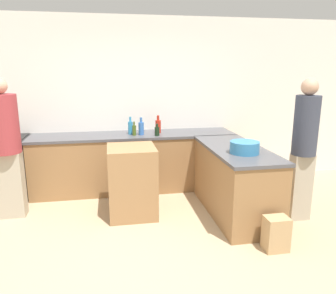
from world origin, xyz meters
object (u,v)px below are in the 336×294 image
(range_oven, at_px, (9,167))
(hot_sauce_bottle, at_px, (158,126))
(island_table, at_px, (132,181))
(person_at_peninsula, at_px, (304,144))
(paper_bag, at_px, (276,234))
(olive_oil_bottle, at_px, (134,130))
(person_by_range, at_px, (5,144))
(dish_soap_bottle, at_px, (130,127))
(water_bottle_blue, at_px, (141,128))
(wine_bottle_dark, at_px, (157,131))
(mixing_bowl, at_px, (245,147))

(range_oven, height_order, hot_sauce_bottle, hot_sauce_bottle)
(island_table, xyz_separation_m, person_at_peninsula, (2.08, -0.51, 0.52))
(paper_bag, bearing_deg, hot_sauce_bottle, 113.73)
(island_table, relative_size, olive_oil_bottle, 4.35)
(range_oven, xyz_separation_m, island_table, (1.76, -0.97, 0.00))
(olive_oil_bottle, distance_m, person_by_range, 1.77)
(olive_oil_bottle, xyz_separation_m, hot_sauce_bottle, (0.39, 0.13, 0.03))
(olive_oil_bottle, bearing_deg, dish_soap_bottle, 113.83)
(island_table, relative_size, dish_soap_bottle, 3.40)
(water_bottle_blue, xyz_separation_m, olive_oil_bottle, (-0.11, -0.03, -0.02))
(wine_bottle_dark, distance_m, olive_oil_bottle, 0.35)
(water_bottle_blue, bearing_deg, range_oven, 176.72)
(wine_bottle_dark, relative_size, olive_oil_bottle, 0.86)
(hot_sauce_bottle, bearing_deg, water_bottle_blue, -159.18)
(wine_bottle_dark, xyz_separation_m, olive_oil_bottle, (-0.34, 0.08, 0.01))
(dish_soap_bottle, distance_m, person_at_peninsula, 2.49)
(island_table, height_order, paper_bag, island_table)
(wine_bottle_dark, bearing_deg, range_oven, 174.14)
(range_oven, height_order, island_table, island_table)
(person_at_peninsula, bearing_deg, wine_bottle_dark, 142.51)
(range_oven, bearing_deg, wine_bottle_dark, -5.86)
(water_bottle_blue, distance_m, person_at_peninsula, 2.32)
(dish_soap_bottle, xyz_separation_m, paper_bag, (1.37, -2.11, -0.82))
(dish_soap_bottle, distance_m, olive_oil_bottle, 0.12)
(island_table, distance_m, mixing_bowl, 1.50)
(range_oven, distance_m, dish_soap_bottle, 1.90)
(person_by_range, bearing_deg, person_at_peninsula, -11.38)
(water_bottle_blue, height_order, person_at_peninsula, person_at_peninsula)
(range_oven, bearing_deg, dish_soap_bottle, -1.09)
(dish_soap_bottle, distance_m, person_by_range, 1.76)
(range_oven, relative_size, hot_sauce_bottle, 3.28)
(range_oven, relative_size, water_bottle_blue, 3.42)
(hot_sauce_bottle, height_order, person_by_range, person_by_range)
(person_at_peninsula, bearing_deg, olive_oil_bottle, 145.84)
(island_table, distance_m, water_bottle_blue, 1.04)
(person_by_range, bearing_deg, dish_soap_bottle, 24.07)
(range_oven, distance_m, olive_oil_bottle, 1.95)
(water_bottle_blue, xyz_separation_m, wine_bottle_dark, (0.23, -0.11, -0.03))
(water_bottle_blue, height_order, person_by_range, person_by_range)
(hot_sauce_bottle, bearing_deg, olive_oil_bottle, -160.88)
(mixing_bowl, bearing_deg, hot_sauce_bottle, 119.64)
(island_table, distance_m, person_by_range, 1.65)
(person_at_peninsula, relative_size, paper_bag, 4.77)
(dish_soap_bottle, relative_size, wine_bottle_dark, 1.48)
(olive_oil_bottle, height_order, person_by_range, person_by_range)
(range_oven, relative_size, island_table, 0.99)
(range_oven, distance_m, person_by_range, 0.94)
(mixing_bowl, relative_size, paper_bag, 0.94)
(wine_bottle_dark, xyz_separation_m, paper_bag, (0.99, -1.91, -0.79))
(water_bottle_blue, distance_m, hot_sauce_bottle, 0.30)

